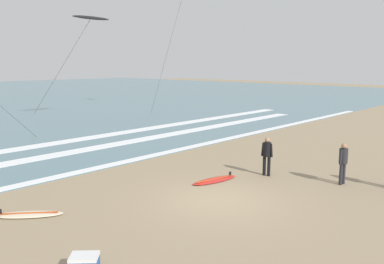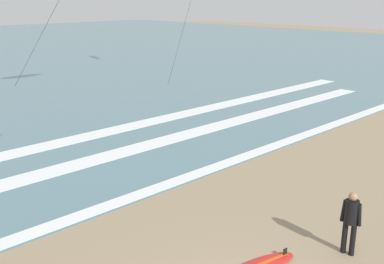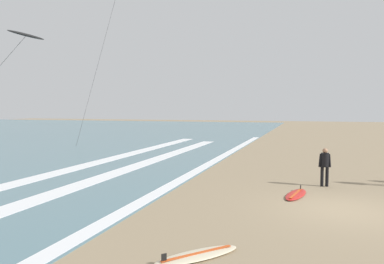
{
  "view_description": "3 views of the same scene",
  "coord_description": "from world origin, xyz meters",
  "px_view_note": "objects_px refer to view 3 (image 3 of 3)",
  "views": [
    {
      "loc": [
        -10.19,
        -8.13,
        4.58
      ],
      "look_at": [
        1.94,
        3.01,
        1.75
      ],
      "focal_mm": 37.53,
      "sensor_mm": 36.0,
      "label": 1
    },
    {
      "loc": [
        -5.67,
        -3.97,
        5.95
      ],
      "look_at": [
        2.83,
        4.98,
        2.25
      ],
      "focal_mm": 42.37,
      "sensor_mm": 36.0,
      "label": 2
    },
    {
      "loc": [
        -12.8,
        1.08,
        3.29
      ],
      "look_at": [
        -0.27,
        4.98,
        2.43
      ],
      "focal_mm": 35.37,
      "sensor_mm": 36.0,
      "label": 3
    }
  ],
  "objects_px": {
    "surfer_foreground_main": "(325,164)",
    "kite_black_far_left": "(26,36)",
    "surfboard_near_water": "(197,255)",
    "surfboard_right_spare": "(296,194)"
  },
  "relations": [
    {
      "from": "surfer_foreground_main",
      "to": "kite_black_far_left",
      "type": "xyz_separation_m",
      "value": [
        4.1,
        18.36,
        6.98
      ]
    },
    {
      "from": "surfer_foreground_main",
      "to": "surfboard_near_water",
      "type": "height_order",
      "value": "surfer_foreground_main"
    },
    {
      "from": "surfer_foreground_main",
      "to": "surfboard_near_water",
      "type": "bearing_deg",
      "value": 161.39
    },
    {
      "from": "surfer_foreground_main",
      "to": "kite_black_far_left",
      "type": "distance_m",
      "value": 20.07
    },
    {
      "from": "surfboard_right_spare",
      "to": "kite_black_far_left",
      "type": "height_order",
      "value": "kite_black_far_left"
    },
    {
      "from": "surfer_foreground_main",
      "to": "surfboard_near_water",
      "type": "relative_size",
      "value": 0.81
    },
    {
      "from": "surfboard_right_spare",
      "to": "kite_black_far_left",
      "type": "relative_size",
      "value": 0.25
    },
    {
      "from": "surfboard_near_water",
      "to": "kite_black_far_left",
      "type": "xyz_separation_m",
      "value": [
        12.82,
        15.43,
        7.89
      ]
    },
    {
      "from": "surfboard_right_spare",
      "to": "surfer_foreground_main",
      "type": "bearing_deg",
      "value": -27.57
    },
    {
      "from": "surfboard_near_water",
      "to": "kite_black_far_left",
      "type": "relative_size",
      "value": 0.23
    }
  ]
}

